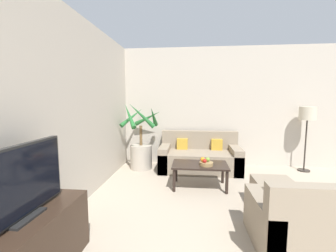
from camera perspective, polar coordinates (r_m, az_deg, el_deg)
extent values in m
cube|color=#BCB2A3|center=(5.61, 25.88, 4.35)|extent=(8.54, 0.06, 2.70)
cube|color=#BCB2A3|center=(2.92, -27.35, 2.88)|extent=(0.06, 7.23, 2.70)
cube|color=black|center=(2.22, -32.91, -18.95)|extent=(0.18, 0.33, 0.02)
cube|color=black|center=(2.11, -33.41, -11.66)|extent=(0.05, 0.94, 0.57)
cube|color=black|center=(2.09, -32.81, -11.77)|extent=(0.01, 0.90, 0.53)
cylinder|color=#ADA393|center=(5.02, -6.82, -7.79)|extent=(0.47, 0.47, 0.53)
cylinder|color=brown|center=(4.92, -6.90, -2.40)|extent=(0.06, 0.06, 0.43)
cone|color=#23662D|center=(4.82, -3.69, 2.39)|extent=(0.10, 0.62, 0.48)
cone|color=#23662D|center=(5.15, -5.17, 2.08)|extent=(0.66, 0.30, 0.39)
cone|color=#23662D|center=(5.11, -9.16, 2.25)|extent=(0.46, 0.58, 0.43)
cone|color=#23662D|center=(4.78, -9.80, 2.66)|extent=(0.42, 0.53, 0.53)
cone|color=#23662D|center=(4.63, -6.71, 2.69)|extent=(0.57, 0.27, 0.55)
cube|color=gray|center=(4.91, 8.00, -8.82)|extent=(1.69, 0.86, 0.41)
cube|color=gray|center=(5.17, 7.94, -3.45)|extent=(1.69, 0.16, 0.40)
cube|color=gray|center=(4.93, -0.77, -7.99)|extent=(0.20, 0.86, 0.53)
cube|color=gray|center=(4.98, 16.70, -8.12)|extent=(0.20, 0.86, 0.53)
cube|color=gold|center=(5.07, 3.65, -4.55)|extent=(0.24, 0.12, 0.24)
cube|color=gold|center=(5.09, 12.27, -4.63)|extent=(0.24, 0.12, 0.24)
cylinder|color=#2D2823|center=(5.69, 31.19, -9.59)|extent=(0.24, 0.24, 0.03)
cylinder|color=#2D2823|center=(5.57, 31.52, -4.16)|extent=(0.03, 0.03, 1.07)
cylinder|color=beige|center=(5.50, 31.94, 2.74)|extent=(0.33, 0.33, 0.28)
cylinder|color=black|center=(3.80, 1.54, -13.63)|extent=(0.05, 0.05, 0.38)
cylinder|color=black|center=(3.83, 14.72, -13.67)|extent=(0.05, 0.05, 0.38)
cylinder|color=black|center=(4.26, 2.08, -11.39)|extent=(0.05, 0.05, 0.38)
cylinder|color=black|center=(4.28, 13.75, -11.45)|extent=(0.05, 0.05, 0.38)
cube|color=black|center=(3.96, 8.09, -9.73)|extent=(0.94, 0.57, 0.03)
cylinder|color=#997A4C|center=(3.87, 9.68, -9.44)|extent=(0.23, 0.23, 0.06)
sphere|color=red|center=(3.81, 9.29, -8.72)|extent=(0.07, 0.07, 0.07)
sphere|color=olive|center=(3.89, 10.08, -8.36)|extent=(0.07, 0.07, 0.07)
sphere|color=orange|center=(3.88, 8.80, -8.36)|extent=(0.08, 0.08, 0.08)
cube|color=gray|center=(2.85, 30.27, -21.56)|extent=(0.90, 0.86, 0.40)
cube|color=gray|center=(2.40, 34.36, -16.82)|extent=(0.90, 0.16, 0.39)
cube|color=gray|center=(2.70, 22.60, -21.54)|extent=(0.16, 0.86, 0.50)
cube|color=gray|center=(3.58, 25.20, -15.38)|extent=(0.52, 0.52, 0.40)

